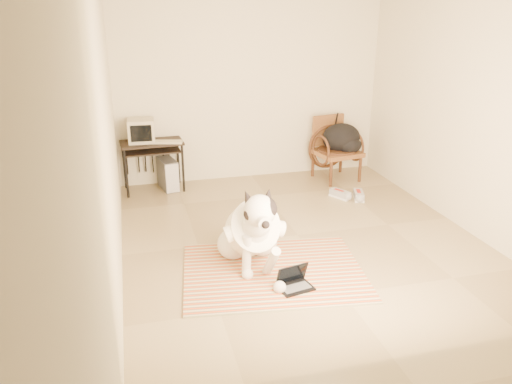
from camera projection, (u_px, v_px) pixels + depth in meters
name	position (u px, v px, depth m)	size (l,w,h in m)	color
floor	(297.00, 235.00, 5.85)	(4.50, 4.50, 0.00)	#9C885F
wall_back	(251.00, 90.00, 7.41)	(4.50, 4.50, 0.00)	beige
wall_front	(413.00, 194.00, 3.34)	(4.50, 4.50, 0.00)	beige
wall_left	(109.00, 133.00, 4.91)	(4.50, 4.50, 0.00)	beige
wall_right	(462.00, 113.00, 5.85)	(4.50, 4.50, 0.00)	beige
rug	(273.00, 272.00, 5.03)	(1.95, 1.59, 0.02)	#D14C1E
dog	(252.00, 231.00, 5.04)	(0.65, 1.35, 0.97)	silver
laptop	(294.00, 282.00, 4.72)	(0.35, 0.29, 0.22)	black
computer_desk	(152.00, 149.00, 7.06)	(0.89, 0.53, 0.72)	black
crt_monitor	(141.00, 131.00, 6.98)	(0.38, 0.37, 0.32)	#B8AE90
desk_keyboard	(167.00, 142.00, 6.97)	(0.42, 0.15, 0.03)	#B8AE90
pc_tower	(168.00, 174.00, 7.26)	(0.29, 0.51, 0.45)	#4F4F51
rattan_chair	(335.00, 148.00, 7.62)	(0.72, 0.70, 0.95)	brown
backpack	(343.00, 139.00, 7.52)	(0.58, 0.52, 0.43)	black
sneaker_left	(340.00, 194.00, 6.97)	(0.25, 0.33, 0.11)	white
sneaker_right	(359.00, 196.00, 6.93)	(0.22, 0.34, 0.11)	white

